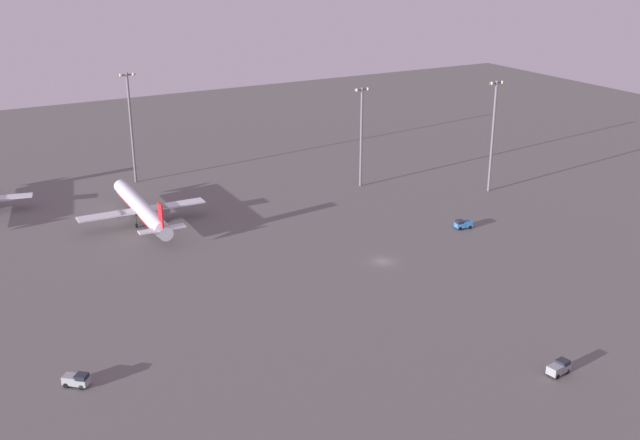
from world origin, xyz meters
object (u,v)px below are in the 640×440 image
Objects in this scene: apron_light_east at (131,122)px; maintenance_van at (463,224)px; airplane_terminal_side at (142,209)px; apron_light_central at (493,130)px; baggage_tractor at (559,368)px; apron_light_west at (361,131)px; cargo_loader at (77,380)px.

maintenance_van is at bearing -52.16° from apron_light_east.
apron_light_central reaches higher than airplane_terminal_side.
apron_light_east is (-84.84, 56.50, 0.39)m from apron_light_central.
maintenance_van is (29.01, 60.79, 0.00)m from baggage_tractor.
apron_light_central reaches higher than maintenance_van.
apron_light_central is 36.31m from apron_light_west.
baggage_tractor is at bearing 104.15° from cargo_loader.
airplane_terminal_side is at bearing 167.12° from apron_light_central.
maintenance_van is 0.14× the size of apron_light_central.
airplane_terminal_side reaches higher than maintenance_van.
cargo_loader and baggage_tractor have the same top height.
baggage_tractor is 98.82m from apron_light_central.
apron_light_central is at bearing -33.66° from apron_light_east.
cargo_loader is at bearing -125.21° from baggage_tractor.
maintenance_van is 36.22m from apron_light_central.
airplane_terminal_side is 1.44× the size of apron_light_west.
baggage_tractor is 67.36m from maintenance_van.
baggage_tractor is 0.99× the size of maintenance_van.
airplane_terminal_side is 74.44m from cargo_loader.
apron_light_east is (-59.52, 76.62, 16.69)m from maintenance_van.
apron_light_east reaches higher than maintenance_van.
cargo_loader is 0.16× the size of apron_light_west.
apron_light_central is at bearing -41.04° from maintenance_van.
apron_light_east is at bearing 147.73° from apron_light_west.
baggage_tractor and maintenance_van have the same top height.
baggage_tractor is 106.42m from apron_light_west.
apron_light_west is at bearing -32.27° from apron_light_east.
apron_light_central is (93.36, -21.34, 13.51)m from airplane_terminal_side.
baggage_tractor is 0.15× the size of apron_light_west.
apron_light_central reaches higher than apron_light_west.
cargo_loader is 117.81m from apron_light_west.
airplane_terminal_side is 96.72m from apron_light_central.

